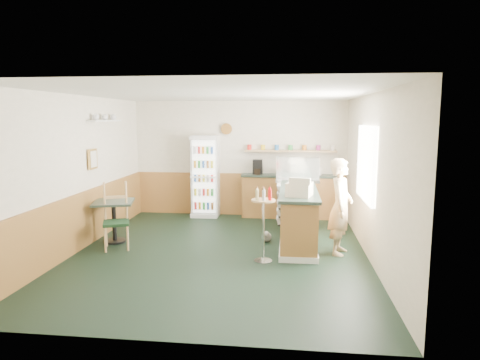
# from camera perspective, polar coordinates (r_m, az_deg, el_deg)

# --- Properties ---
(ground) EXTENTS (6.00, 6.00, 0.00)m
(ground) POSITION_cam_1_polar(r_m,az_deg,el_deg) (7.49, -2.77, -9.65)
(ground) COLOR black
(ground) RESTS_ON ground
(room_envelope) EXTENTS (5.04, 6.02, 2.72)m
(room_envelope) POSITION_cam_1_polar(r_m,az_deg,el_deg) (7.93, -3.61, 2.61)
(room_envelope) COLOR beige
(room_envelope) RESTS_ON ground
(service_counter) EXTENTS (0.68, 3.01, 1.01)m
(service_counter) POSITION_cam_1_polar(r_m,az_deg,el_deg) (8.32, 7.67, -4.61)
(service_counter) COLOR #A66A35
(service_counter) RESTS_ON ground
(back_counter) EXTENTS (2.24, 0.42, 1.69)m
(back_counter) POSITION_cam_1_polar(r_m,az_deg,el_deg) (9.99, 6.58, -1.91)
(back_counter) COLOR #A66A35
(back_counter) RESTS_ON ground
(drinks_fridge) EXTENTS (0.63, 0.53, 1.90)m
(drinks_fridge) POSITION_cam_1_polar(r_m,az_deg,el_deg) (10.06, -4.63, 0.51)
(drinks_fridge) COLOR silver
(drinks_fridge) RESTS_ON ground
(display_case) EXTENTS (0.87, 0.46, 0.50)m
(display_case) POSITION_cam_1_polar(r_m,az_deg,el_deg) (8.81, 7.70, 1.37)
(display_case) COLOR silver
(display_case) RESTS_ON service_counter
(cash_register) EXTENTS (0.48, 0.49, 0.23)m
(cash_register) POSITION_cam_1_polar(r_m,az_deg,el_deg) (7.21, 7.92, -1.23)
(cash_register) COLOR beige
(cash_register) RESTS_ON service_counter
(shopkeeper) EXTENTS (0.52, 0.63, 1.64)m
(shopkeeper) POSITION_cam_1_polar(r_m,az_deg,el_deg) (7.43, 13.27, -3.48)
(shopkeeper) COLOR tan
(shopkeeper) RESTS_ON ground
(condiment_stand) EXTENTS (0.38, 0.38, 1.19)m
(condiment_stand) POSITION_cam_1_polar(r_m,az_deg,el_deg) (6.85, 3.13, -4.69)
(condiment_stand) COLOR silver
(condiment_stand) RESTS_ON ground
(newspaper_rack) EXTENTS (0.09, 0.40, 0.80)m
(newspaper_rack) POSITION_cam_1_polar(r_m,az_deg,el_deg) (8.43, 5.25, -3.20)
(newspaper_rack) COLOR black
(newspaper_rack) RESTS_ON ground
(cafe_table) EXTENTS (0.86, 0.86, 0.78)m
(cafe_table) POSITION_cam_1_polar(r_m,az_deg,el_deg) (8.30, -16.47, -4.29)
(cafe_table) COLOR black
(cafe_table) RESTS_ON ground
(cafe_chair) EXTENTS (0.57, 0.57, 1.18)m
(cafe_chair) POSITION_cam_1_polar(r_m,az_deg,el_deg) (7.95, -15.96, -4.34)
(cafe_chair) COLOR black
(cafe_chair) RESTS_ON ground
(dog_doorstop) EXTENTS (0.19, 0.24, 0.23)m
(dog_doorstop) POSITION_cam_1_polar(r_m,az_deg,el_deg) (8.09, 3.55, -7.51)
(dog_doorstop) COLOR #989792
(dog_doorstop) RESTS_ON ground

